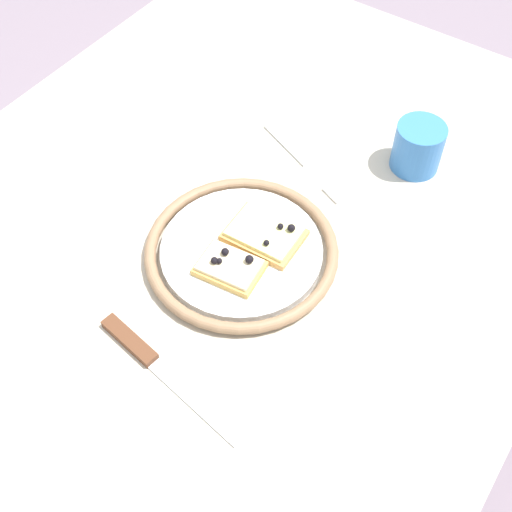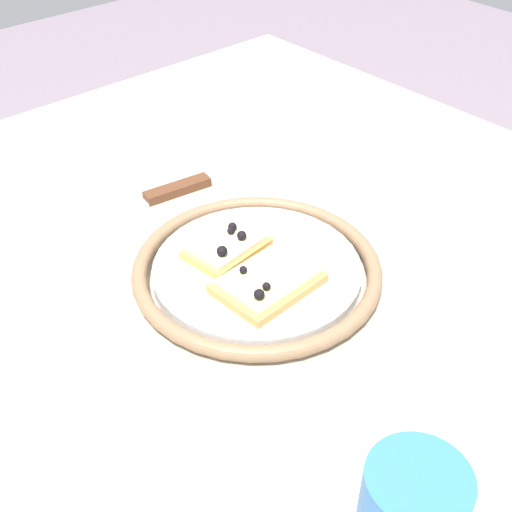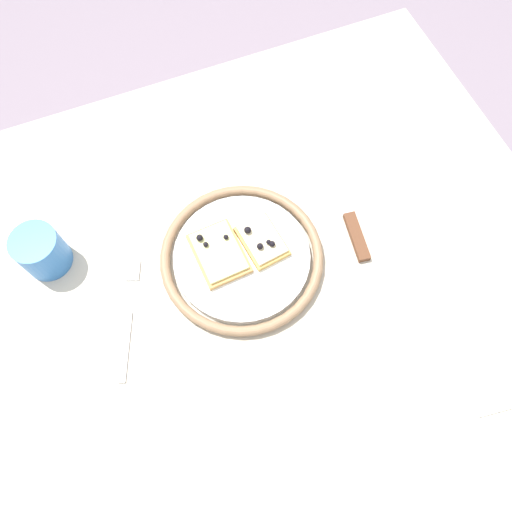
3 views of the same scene
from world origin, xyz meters
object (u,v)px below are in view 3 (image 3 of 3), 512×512
object	(u,v)px
cup	(41,251)
napkin	(506,368)
plate	(242,257)
pizza_slice_near	(262,241)
pizza_slice_far	(218,253)
dining_table	(227,309)
fork	(128,317)
knife	(351,220)

from	to	relation	value
cup	napkin	xyz separation A→B (m)	(0.61, -0.44, -0.04)
plate	napkin	distance (m)	0.45
pizza_slice_near	pizza_slice_far	distance (m)	0.07
cup	napkin	world-z (taller)	cup
dining_table	pizza_slice_near	xyz separation A→B (m)	(0.09, 0.06, 0.11)
fork	cup	size ratio (longest dim) A/B	2.51
fork	napkin	distance (m)	0.59
knife	napkin	world-z (taller)	knife
fork	cup	xyz separation A→B (m)	(-0.09, 0.14, 0.04)
napkin	pizza_slice_far	bearing A→B (deg)	135.56
pizza_slice_near	fork	size ratio (longest dim) A/B	0.49
napkin	cup	bearing A→B (deg)	144.14
dining_table	pizza_slice_near	bearing A→B (deg)	31.85
dining_table	plate	distance (m)	0.11
pizza_slice_far	pizza_slice_near	bearing A→B (deg)	-5.01
fork	cup	bearing A→B (deg)	123.10
plate	napkin	world-z (taller)	plate
knife	dining_table	bearing A→B (deg)	-170.35
plate	fork	bearing A→B (deg)	-172.80
pizza_slice_near	napkin	size ratio (longest dim) A/B	0.66
knife	napkin	distance (m)	0.33
dining_table	pizza_slice_near	size ratio (longest dim) A/B	12.66
pizza_slice_near	napkin	world-z (taller)	pizza_slice_near
dining_table	pizza_slice_far	world-z (taller)	pizza_slice_far
napkin	plate	bearing A→B (deg)	133.89
plate	pizza_slice_near	distance (m)	0.04
dining_table	napkin	world-z (taller)	napkin
pizza_slice_far	fork	size ratio (longest dim) A/B	0.56
napkin	fork	bearing A→B (deg)	150.12
pizza_slice_far	napkin	bearing A→B (deg)	-44.44
knife	pizza_slice_near	bearing A→B (deg)	175.37
fork	pizza_slice_far	bearing A→B (deg)	13.69
cup	pizza_slice_near	bearing A→B (deg)	-17.86
knife	fork	world-z (taller)	knife
pizza_slice_near	cup	size ratio (longest dim) A/B	1.22
knife	fork	bearing A→B (deg)	-176.90
knife	napkin	xyz separation A→B (m)	(0.11, -0.32, -0.00)
dining_table	plate	bearing A→B (deg)	43.06
dining_table	knife	distance (m)	0.27
fork	napkin	bearing A→B (deg)	-29.88
dining_table	pizza_slice_near	distance (m)	0.15
fork	cup	world-z (taller)	cup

